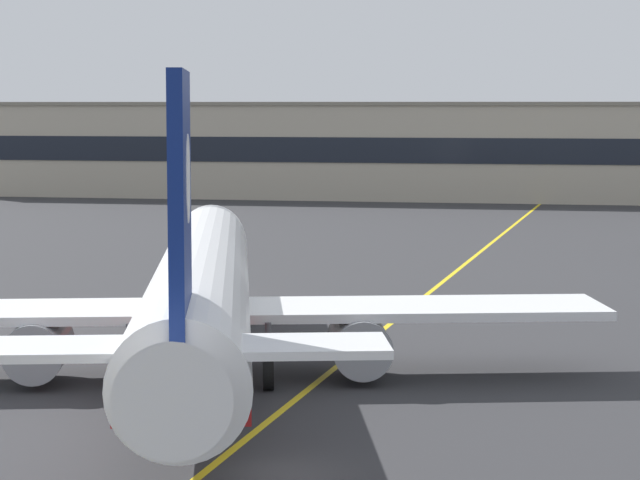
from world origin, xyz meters
The scene contains 4 objects.
ground_plane centered at (0.00, 0.00, 0.00)m, with size 400.00×400.00×0.00m, color #2D2D30.
taxiway_centreline centered at (0.00, 30.00, 0.00)m, with size 0.30×180.00×0.01m, color yellow.
airliner_foreground centered at (-5.74, 12.34, 3.37)m, with size 32.20×40.93×11.65m.
terminal_building centered at (11.11, 112.55, 5.52)m, with size 148.05×12.40×11.03m.
Camera 1 is at (8.19, -36.09, 10.75)m, focal length 73.32 mm.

